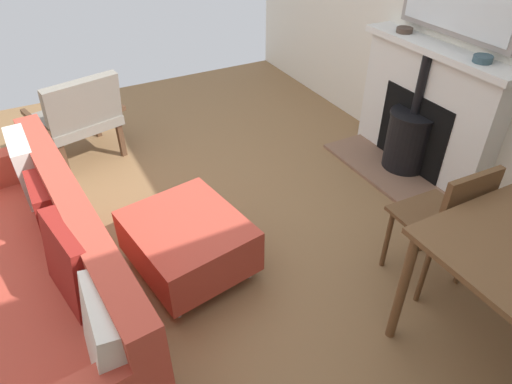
{
  "coord_description": "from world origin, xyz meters",
  "views": [
    {
      "loc": [
        0.46,
        2.42,
        2.11
      ],
      "look_at": [
        -0.47,
        0.65,
        0.65
      ],
      "focal_mm": 31.75,
      "sensor_mm": 36.0,
      "label": 1
    }
  ],
  "objects": [
    {
      "name": "ground_plane",
      "position": [
        0.0,
        0.0,
        -0.0
      ],
      "size": [
        4.87,
        5.33,
        0.01
      ],
      "primitive_type": "cube",
      "color": "olive"
    },
    {
      "name": "fireplace",
      "position": [
        -2.23,
        0.15,
        0.45
      ],
      "size": [
        0.62,
        1.35,
        1.03
      ],
      "color": "brown",
      "rests_on": "ground"
    },
    {
      "name": "mantel_bowl_near",
      "position": [
        -2.25,
        -0.22,
        1.05
      ],
      "size": [
        0.13,
        0.13,
        0.04
      ],
      "color": "#47382D",
      "rests_on": "fireplace"
    },
    {
      "name": "mantel_bowl_far",
      "position": [
        -2.25,
        0.52,
        1.06
      ],
      "size": [
        0.13,
        0.13,
        0.05
      ],
      "color": "#334C56",
      "rests_on": "fireplace"
    },
    {
      "name": "sofa",
      "position": [
        0.71,
        0.48,
        0.37
      ],
      "size": [
        0.97,
        2.0,
        0.84
      ],
      "color": "#B2B2B7",
      "rests_on": "ground"
    },
    {
      "name": "ottoman",
      "position": [
        -0.13,
        0.4,
        0.24
      ],
      "size": [
        0.74,
        0.81,
        0.38
      ],
      "color": "#B2B2B7",
      "rests_on": "ground"
    },
    {
      "name": "armchair_accent",
      "position": [
        0.17,
        -1.25,
        0.43
      ],
      "size": [
        0.79,
        0.73,
        0.78
      ],
      "color": "#4C3321",
      "rests_on": "ground"
    },
    {
      "name": "dining_chair_near_fireplace",
      "position": [
        -1.38,
        1.2,
        0.51
      ],
      "size": [
        0.41,
        0.41,
        0.86
      ],
      "color": "brown",
      "rests_on": "ground"
    }
  ]
}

